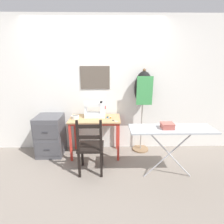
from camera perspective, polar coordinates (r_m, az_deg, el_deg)
name	(u,v)px	position (r m, az deg, el deg)	size (l,w,h in m)	color
ground_plane	(95,161)	(3.30, -5.60, -15.77)	(14.00, 14.00, 0.00)	gray
wall_back	(95,86)	(3.41, -5.44, 8.30)	(10.00, 0.07, 2.55)	silver
sewing_table	(95,124)	(3.24, -5.57, -3.88)	(0.92, 0.52, 0.74)	tan
sewing_machine	(96,110)	(3.24, -5.25, 0.65)	(0.39, 0.19, 0.31)	white
fabric_bowl	(75,117)	(3.22, -11.92, -1.61)	(0.14, 0.14, 0.06)	silver
scissors	(114,121)	(3.05, 0.73, -2.86)	(0.10, 0.11, 0.01)	silver
thread_spool_near_machine	(108,117)	(3.19, -1.45, -1.74)	(0.04, 0.04, 0.03)	#2875C1
thread_spool_mid_table	(111,118)	(3.15, -0.45, -1.85)	(0.03, 0.03, 0.04)	orange
wooden_chair	(91,147)	(2.82, -6.99, -11.33)	(0.40, 0.38, 0.94)	black
filing_cabinet	(50,135)	(3.56, -19.45, -7.19)	(0.48, 0.51, 0.77)	#4C4C51
dress_form	(143,92)	(3.32, 10.16, 6.37)	(0.34, 0.32, 1.62)	#846647
ironing_board	(172,131)	(2.69, 18.89, -5.83)	(1.22, 0.38, 0.82)	#ADB2B7
storage_box	(167,126)	(2.64, 17.61, -4.28)	(0.18, 0.16, 0.08)	#AD564C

